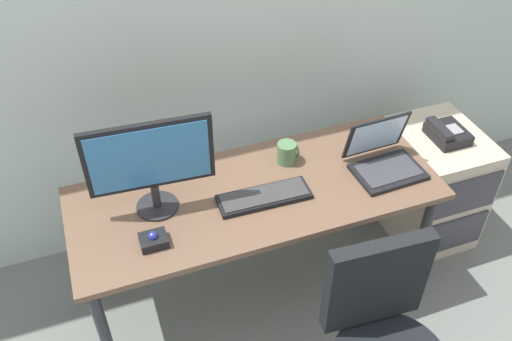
% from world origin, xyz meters
% --- Properties ---
extents(ground_plane, '(8.00, 8.00, 0.00)m').
position_xyz_m(ground_plane, '(0.00, 0.00, 0.00)').
color(ground_plane, slate).
extents(desk, '(1.65, 0.64, 0.72)m').
position_xyz_m(desk, '(0.00, 0.00, 0.64)').
color(desk, brown).
rests_on(desk, ground).
extents(file_cabinet, '(0.42, 0.53, 0.67)m').
position_xyz_m(file_cabinet, '(1.07, 0.11, 0.33)').
color(file_cabinet, beige).
rests_on(file_cabinet, ground).
extents(desk_phone, '(0.17, 0.20, 0.09)m').
position_xyz_m(desk_phone, '(1.06, 0.09, 0.70)').
color(desk_phone, black).
rests_on(desk_phone, file_cabinet).
extents(monitor_main, '(0.52, 0.18, 0.44)m').
position_xyz_m(monitor_main, '(-0.43, 0.05, 0.98)').
color(monitor_main, '#262628').
rests_on(monitor_main, desk).
extents(keyboard, '(0.41, 0.15, 0.03)m').
position_xyz_m(keyboard, '(0.02, -0.06, 0.73)').
color(keyboard, black).
rests_on(keyboard, desk).
extents(laptop, '(0.32, 0.29, 0.24)m').
position_xyz_m(laptop, '(0.61, -0.05, 0.77)').
color(laptop, black).
rests_on(laptop, desk).
extents(trackball_mouse, '(0.11, 0.09, 0.07)m').
position_xyz_m(trackball_mouse, '(-0.49, -0.15, 0.74)').
color(trackball_mouse, black).
rests_on(trackball_mouse, desk).
extents(coffee_mug, '(0.10, 0.09, 0.10)m').
position_xyz_m(coffee_mug, '(0.21, 0.14, 0.77)').
color(coffee_mug, '#4F784C').
rests_on(coffee_mug, desk).
extents(banana, '(0.19, 0.11, 0.04)m').
position_xyz_m(banana, '(0.68, 0.16, 0.74)').
color(banana, yellow).
rests_on(banana, desk).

